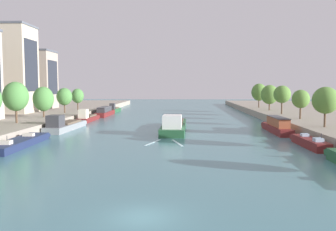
# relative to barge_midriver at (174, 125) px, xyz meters

# --- Properties ---
(ground_plane) EXTENTS (400.00, 400.00, 0.00)m
(ground_plane) POSITION_rel_barge_midriver_xyz_m (-0.90, -43.08, -1.02)
(ground_plane) COLOR teal
(barge_midriver) EXTENTS (4.61, 21.55, 3.44)m
(barge_midriver) POSITION_rel_barge_midriver_xyz_m (0.00, 0.00, 0.00)
(barge_midriver) COLOR #235633
(barge_midriver) RESTS_ON ground
(wake_behind_barge) EXTENTS (5.60, 5.94, 0.03)m
(wake_behind_barge) POSITION_rel_barge_midriver_xyz_m (-0.97, -13.63, -1.00)
(wake_behind_barge) COLOR silver
(wake_behind_barge) RESTS_ON ground
(moored_boat_left_near) EXTENTS (3.35, 15.51, 2.09)m
(moored_boat_left_near) POSITION_rel_barge_midriver_xyz_m (-20.83, -17.45, -0.50)
(moored_boat_left_near) COLOR #1E284C
(moored_boat_left_near) RESTS_ON ground
(moored_boat_left_gap_after) EXTENTS (3.77, 15.61, 3.20)m
(moored_boat_left_gap_after) POSITION_rel_barge_midriver_xyz_m (-20.59, 0.33, -0.08)
(moored_boat_left_gap_after) COLOR gray
(moored_boat_left_gap_after) RESTS_ON ground
(moored_boat_left_downstream) EXTENTS (2.47, 12.55, 3.08)m
(moored_boat_left_downstream) POSITION_rel_barge_midriver_xyz_m (-20.73, 17.05, -0.13)
(moored_boat_left_downstream) COLOR maroon
(moored_boat_left_downstream) RESTS_ON ground
(moored_boat_left_midway) EXTENTS (2.82, 15.95, 2.55)m
(moored_boat_left_midway) POSITION_rel_barge_midriver_xyz_m (-20.12, 32.66, 0.05)
(moored_boat_left_midway) COLOR maroon
(moored_boat_left_midway) RESTS_ON ground
(moored_boat_left_end) EXTENTS (2.33, 10.10, 2.91)m
(moored_boat_left_end) POSITION_rel_barge_midriver_xyz_m (-20.21, 46.78, -0.15)
(moored_boat_left_end) COLOR #235633
(moored_boat_left_end) RESTS_ON ground
(moored_boat_right_midway) EXTENTS (2.19, 10.66, 2.28)m
(moored_boat_right_midway) POSITION_rel_barge_midriver_xyz_m (18.94, -16.27, -0.39)
(moored_boat_right_midway) COLOR maroon
(moored_boat_right_midway) RESTS_ON ground
(moored_boat_right_upstream) EXTENTS (2.42, 14.43, 2.85)m
(moored_boat_right_upstream) POSITION_rel_barge_midriver_xyz_m (18.43, -1.34, 0.17)
(moored_boat_right_upstream) COLOR maroon
(moored_boat_right_upstream) RESTS_ON ground
(tree_left_past_mid) EXTENTS (4.47, 4.47, 7.38)m
(tree_left_past_mid) POSITION_rel_barge_midriver_xyz_m (-28.07, -3.20, 5.41)
(tree_left_past_mid) COLOR brown
(tree_left_past_mid) RESTS_ON quay_left
(tree_left_midway) EXTENTS (4.33, 4.33, 6.48)m
(tree_left_midway) POSITION_rel_barge_midriver_xyz_m (-28.06, 9.13, 4.52)
(tree_left_midway) COLOR brown
(tree_left_midway) RESTS_ON quay_left
(tree_left_second) EXTENTS (3.78, 3.78, 6.13)m
(tree_left_second) POSITION_rel_barge_midriver_xyz_m (-27.52, 20.91, 4.65)
(tree_left_second) COLOR brown
(tree_left_second) RESTS_ON quay_left
(tree_left_far) EXTENTS (3.40, 3.40, 5.88)m
(tree_left_far) POSITION_rel_barge_midriver_xyz_m (-27.73, 32.51, 4.51)
(tree_left_far) COLOR brown
(tree_left_far) RESTS_ON quay_left
(tree_right_by_lamp) EXTENTS (4.17, 4.17, 6.50)m
(tree_right_by_lamp) POSITION_rel_barge_midriver_xyz_m (24.53, -7.05, 4.97)
(tree_right_by_lamp) COLOR brown
(tree_right_by_lamp) RESTS_ON quay_right
(tree_right_end_of_row) EXTENTS (3.49, 3.49, 5.87)m
(tree_right_end_of_row) POSITION_rel_barge_midriver_xyz_m (25.30, 7.24, 4.65)
(tree_right_end_of_row) COLOR brown
(tree_right_end_of_row) RESTS_ON quay_right
(tree_right_past_mid) EXTENTS (3.99, 3.99, 6.73)m
(tree_right_past_mid) POSITION_rel_barge_midriver_xyz_m (24.93, 19.34, 5.31)
(tree_right_past_mid) COLOR brown
(tree_right_past_mid) RESTS_ON quay_right
(tree_right_third) EXTENTS (4.68, 4.68, 6.90)m
(tree_right_third) POSITION_rel_barge_midriver_xyz_m (25.15, 32.28, 4.94)
(tree_right_third) COLOR brown
(tree_right_third) RESTS_ON quay_right
(tree_right_far) EXTENTS (4.63, 4.63, 7.36)m
(tree_right_far) POSITION_rel_barge_midriver_xyz_m (24.96, 44.72, 5.37)
(tree_right_far) COLOR brown
(tree_right_far) RESTS_ON quay_right
(building_left_tall) EXTENTS (13.18, 9.66, 21.62)m
(building_left_tall) POSITION_rel_barge_midriver_xyz_m (-42.11, 21.35, 11.48)
(building_left_tall) COLOR beige
(building_left_tall) RESTS_ON quay_left
(building_left_far_end) EXTENTS (11.08, 9.58, 17.05)m
(building_left_far_end) POSITION_rel_barge_midriver_xyz_m (-42.11, 38.21, 9.19)
(building_left_far_end) COLOR #A89989
(building_left_far_end) RESTS_ON quay_left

